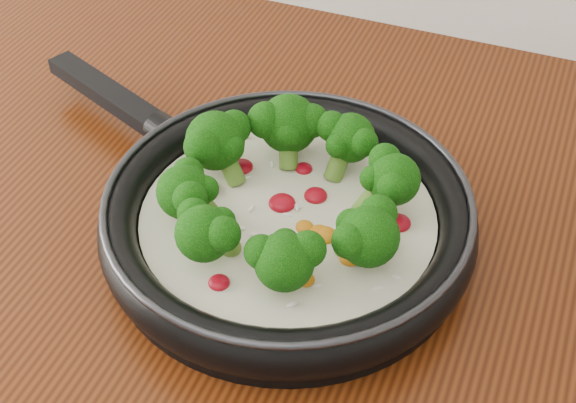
% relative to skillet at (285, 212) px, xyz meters
% --- Properties ---
extents(skillet, '(0.55, 0.43, 0.10)m').
position_rel_skillet_xyz_m(skillet, '(0.00, 0.00, 0.00)').
color(skillet, black).
rests_on(skillet, counter).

